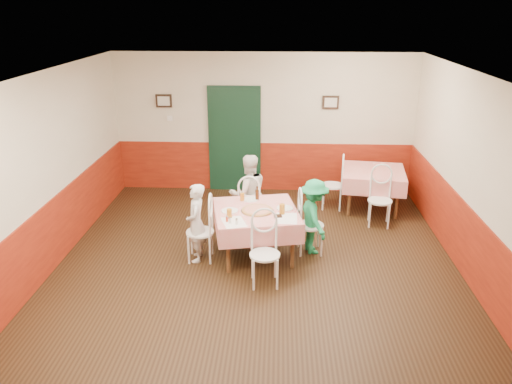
{
  "coord_description": "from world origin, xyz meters",
  "views": [
    {
      "loc": [
        0.31,
        -6.35,
        3.68
      ],
      "look_at": [
        -0.02,
        0.55,
        1.05
      ],
      "focal_mm": 35.0,
      "sensor_mm": 36.0,
      "label": 1
    }
  ],
  "objects_px": {
    "chair_right": "(310,225)",
    "pizza": "(257,210)",
    "second_table": "(372,190)",
    "chair_left": "(200,232)",
    "chair_second_b": "(380,201)",
    "chair_second_a": "(333,185)",
    "diner_right": "(314,217)",
    "beer_bottle": "(257,194)",
    "diner_left": "(196,223)",
    "glass_a": "(229,214)",
    "main_table": "(256,233)",
    "chair_far": "(249,208)",
    "diner_far": "(248,194)",
    "wallet": "(278,216)",
    "glass_b": "(282,209)",
    "chair_near": "(265,255)"
  },
  "relations": [
    {
      "from": "chair_right",
      "to": "pizza",
      "type": "distance_m",
      "value": 0.9
    },
    {
      "from": "pizza",
      "to": "second_table",
      "type": "bearing_deg",
      "value": 44.29
    },
    {
      "from": "chair_left",
      "to": "chair_second_b",
      "type": "bearing_deg",
      "value": 114.13
    },
    {
      "from": "chair_second_a",
      "to": "diner_right",
      "type": "relative_size",
      "value": 0.76
    },
    {
      "from": "chair_right",
      "to": "beer_bottle",
      "type": "distance_m",
      "value": 0.97
    },
    {
      "from": "pizza",
      "to": "diner_left",
      "type": "distance_m",
      "value": 0.93
    },
    {
      "from": "beer_bottle",
      "to": "diner_left",
      "type": "height_order",
      "value": "diner_left"
    },
    {
      "from": "second_table",
      "to": "glass_a",
      "type": "xyz_separation_m",
      "value": [
        -2.47,
        -2.31,
        0.45
      ]
    },
    {
      "from": "main_table",
      "to": "glass_a",
      "type": "relative_size",
      "value": 8.96
    },
    {
      "from": "main_table",
      "to": "diner_left",
      "type": "height_order",
      "value": "diner_left"
    },
    {
      "from": "glass_a",
      "to": "diner_right",
      "type": "distance_m",
      "value": 1.36
    },
    {
      "from": "chair_left",
      "to": "chair_second_b",
      "type": "height_order",
      "value": "same"
    },
    {
      "from": "second_table",
      "to": "beer_bottle",
      "type": "height_order",
      "value": "beer_bottle"
    },
    {
      "from": "chair_far",
      "to": "beer_bottle",
      "type": "height_order",
      "value": "beer_bottle"
    },
    {
      "from": "chair_right",
      "to": "diner_right",
      "type": "relative_size",
      "value": 0.76
    },
    {
      "from": "chair_right",
      "to": "diner_left",
      "type": "bearing_deg",
      "value": 96.01
    },
    {
      "from": "chair_far",
      "to": "chair_second_b",
      "type": "height_order",
      "value": "same"
    },
    {
      "from": "beer_bottle",
      "to": "diner_far",
      "type": "relative_size",
      "value": 0.15
    },
    {
      "from": "chair_far",
      "to": "chair_left",
      "type": "bearing_deg",
      "value": 51.27
    },
    {
      "from": "chair_far",
      "to": "wallet",
      "type": "height_order",
      "value": "chair_far"
    },
    {
      "from": "glass_b",
      "to": "diner_far",
      "type": "height_order",
      "value": "diner_far"
    },
    {
      "from": "chair_far",
      "to": "glass_b",
      "type": "relative_size",
      "value": 5.92
    },
    {
      "from": "glass_a",
      "to": "diner_far",
      "type": "xyz_separation_m",
      "value": [
        0.2,
        1.2,
        -0.15
      ]
    },
    {
      "from": "chair_left",
      "to": "diner_far",
      "type": "relative_size",
      "value": 0.66
    },
    {
      "from": "second_table",
      "to": "wallet",
      "type": "relative_size",
      "value": 10.18
    },
    {
      "from": "chair_near",
      "to": "diner_right",
      "type": "distance_m",
      "value": 1.25
    },
    {
      "from": "main_table",
      "to": "chair_left",
      "type": "bearing_deg",
      "value": -169.11
    },
    {
      "from": "chair_left",
      "to": "chair_second_a",
      "type": "distance_m",
      "value": 3.07
    },
    {
      "from": "chair_second_b",
      "to": "diner_far",
      "type": "distance_m",
      "value": 2.31
    },
    {
      "from": "glass_a",
      "to": "diner_left",
      "type": "xyz_separation_m",
      "value": [
        -0.51,
        0.14,
        -0.22
      ]
    },
    {
      "from": "chair_far",
      "to": "chair_second_b",
      "type": "xyz_separation_m",
      "value": [
        2.26,
        0.41,
        0.0
      ]
    },
    {
      "from": "glass_a",
      "to": "second_table",
      "type": "bearing_deg",
      "value": 43.03
    },
    {
      "from": "main_table",
      "to": "wallet",
      "type": "relative_size",
      "value": 11.09
    },
    {
      "from": "second_table",
      "to": "chair_left",
      "type": "xyz_separation_m",
      "value": [
        -2.93,
        -2.15,
        0.08
      ]
    },
    {
      "from": "main_table",
      "to": "glass_b",
      "type": "relative_size",
      "value": 8.03
    },
    {
      "from": "main_table",
      "to": "diner_right",
      "type": "bearing_deg",
      "value": 10.89
    },
    {
      "from": "second_table",
      "to": "chair_second_a",
      "type": "distance_m",
      "value": 0.75
    },
    {
      "from": "beer_bottle",
      "to": "wallet",
      "type": "distance_m",
      "value": 0.73
    },
    {
      "from": "main_table",
      "to": "chair_right",
      "type": "distance_m",
      "value": 0.85
    },
    {
      "from": "wallet",
      "to": "chair_near",
      "type": "bearing_deg",
      "value": -116.69
    },
    {
      "from": "glass_b",
      "to": "chair_second_b",
      "type": "bearing_deg",
      "value": 38.67
    },
    {
      "from": "chair_left",
      "to": "diner_far",
      "type": "height_order",
      "value": "diner_far"
    },
    {
      "from": "glass_b",
      "to": "diner_far",
      "type": "bearing_deg",
      "value": 119.08
    },
    {
      "from": "chair_right",
      "to": "chair_near",
      "type": "distance_m",
      "value": 1.2
    },
    {
      "from": "chair_far",
      "to": "chair_near",
      "type": "xyz_separation_m",
      "value": [
        0.32,
        -1.67,
        0.0
      ]
    },
    {
      "from": "glass_b",
      "to": "second_table",
      "type": "bearing_deg",
      "value": 51.09
    },
    {
      "from": "glass_a",
      "to": "wallet",
      "type": "relative_size",
      "value": 1.24
    },
    {
      "from": "main_table",
      "to": "wallet",
      "type": "distance_m",
      "value": 0.57
    },
    {
      "from": "second_table",
      "to": "chair_far",
      "type": "height_order",
      "value": "chair_far"
    },
    {
      "from": "chair_near",
      "to": "diner_far",
      "type": "height_order",
      "value": "diner_far"
    }
  ]
}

